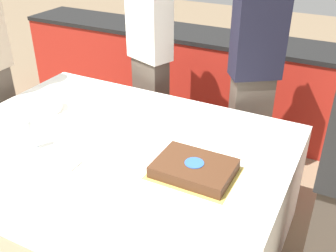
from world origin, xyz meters
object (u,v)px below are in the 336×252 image
object	(u,v)px
plate_stack	(45,105)
wine_glass	(30,130)
cake	(194,168)
person_cutting_cake	(254,78)
person_standing_back	(150,61)

from	to	relation	value
plate_stack	wine_glass	bearing A→B (deg)	-55.95
cake	wine_glass	world-z (taller)	wine_glass
person_cutting_cake	person_standing_back	distance (m)	0.86
cake	person_cutting_cake	world-z (taller)	person_cutting_cake
plate_stack	person_standing_back	xyz separation A→B (m)	(0.37, 0.84, 0.11)
plate_stack	wine_glass	xyz separation A→B (m)	(0.28, -0.42, 0.08)
cake	wine_glass	distance (m)	0.98
cake	plate_stack	xyz separation A→B (m)	(-1.23, 0.21, 0.01)
wine_glass	person_standing_back	bearing A→B (deg)	86.13
plate_stack	wine_glass	distance (m)	0.51
plate_stack	person_cutting_cake	distance (m)	1.50
person_cutting_cake	plate_stack	bearing A→B (deg)	-0.59
plate_stack	person_cutting_cake	world-z (taller)	person_cutting_cake
person_cutting_cake	wine_glass	bearing A→B (deg)	18.02
plate_stack	person_standing_back	bearing A→B (deg)	66.46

